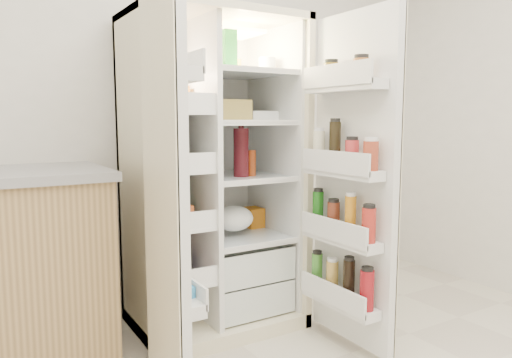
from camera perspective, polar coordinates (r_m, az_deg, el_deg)
wall_back at (r=3.17m, az=-8.48°, el=9.35°), size 4.00×0.02×2.70m
refrigerator at (r=2.90m, az=-5.15°, el=-2.43°), size 0.92×0.70×1.80m
freezer_door at (r=2.12m, az=-10.50°, el=-1.91°), size 0.15×0.40×1.72m
fridge_door at (r=2.56m, az=11.19°, el=-0.78°), size 0.17×0.58×1.72m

